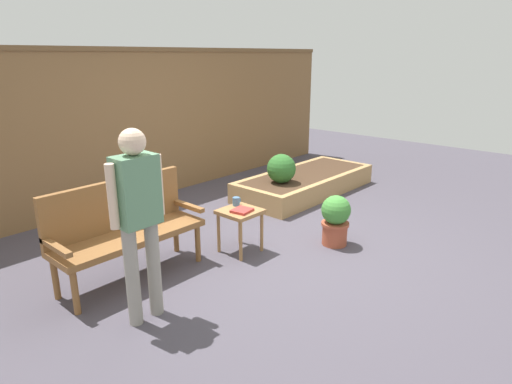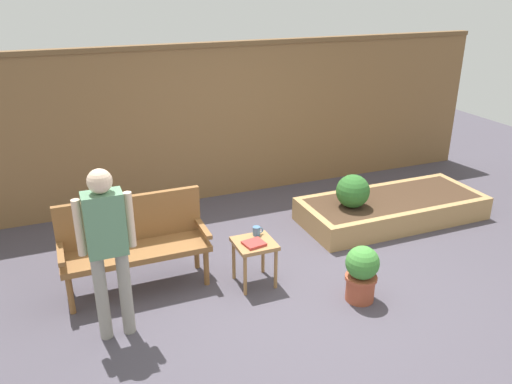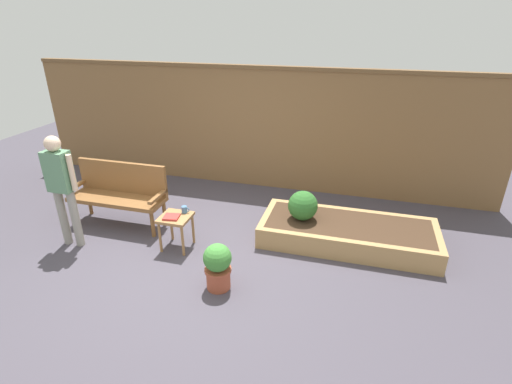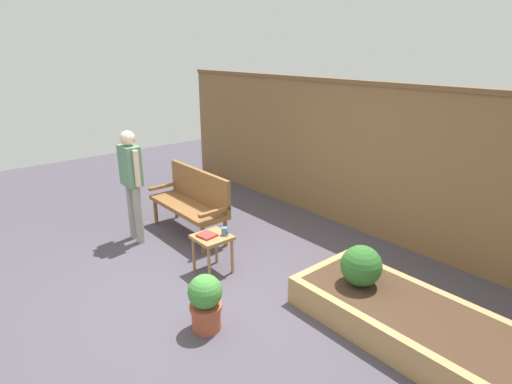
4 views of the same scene
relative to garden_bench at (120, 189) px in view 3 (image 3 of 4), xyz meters
name	(u,v)px [view 3 (image 3 of 4)]	position (x,y,z in m)	size (l,w,h in m)	color
ground_plane	(197,259)	(1.50, -0.65, -0.54)	(14.00, 14.00, 0.00)	#47424C
fence_back	(252,127)	(1.50, 1.95, 0.55)	(8.40, 0.14, 2.16)	brown
garden_bench	(120,189)	(0.00, 0.00, 0.00)	(1.44, 0.48, 0.94)	brown
side_table	(176,222)	(1.12, -0.44, -0.15)	(0.40, 0.40, 0.48)	#9E7042
cup_on_table	(185,209)	(1.20, -0.31, -0.02)	(0.11, 0.08, 0.09)	teal
book_on_table	(171,217)	(1.10, -0.49, -0.05)	(0.20, 0.18, 0.03)	#B2332D
potted_boxwood	(218,265)	(1.97, -1.10, -0.24)	(0.33, 0.33, 0.58)	#A84C33
raised_planter_bed	(347,233)	(3.36, 0.31, -0.39)	(2.40, 1.00, 0.30)	#AD8451
shrub_near_bench	(303,206)	(2.72, 0.28, -0.04)	(0.42, 0.42, 0.42)	brown
person_by_bench	(61,182)	(-0.31, -0.75, 0.39)	(0.47, 0.20, 1.56)	gray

